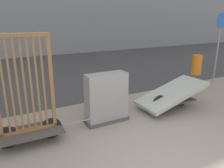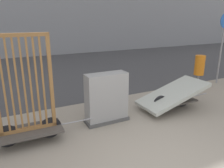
% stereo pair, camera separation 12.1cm
% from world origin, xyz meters
% --- Properties ---
extents(road_strip, '(56.00, 9.43, 0.01)m').
position_xyz_m(road_strip, '(0.00, 8.30, 0.00)').
color(road_strip, '#424244').
rests_on(road_strip, ground_plane).
extents(bike_cart_with_bedframe, '(1.98, 0.71, 2.18)m').
position_xyz_m(bike_cart_with_bedframe, '(-1.87, 2.05, 0.75)').
color(bike_cart_with_bedframe, '#4C4742').
rests_on(bike_cart_with_bedframe, ground_plane).
extents(bike_cart_with_mattress, '(2.27, 0.97, 0.76)m').
position_xyz_m(bike_cart_with_mattress, '(1.87, 2.05, 0.40)').
color(bike_cart_with_mattress, '#4C4742').
rests_on(bike_cart_with_mattress, ground_plane).
extents(utility_cabinet, '(1.06, 0.42, 1.21)m').
position_xyz_m(utility_cabinet, '(-0.07, 2.19, 0.56)').
color(utility_cabinet, '#4C4C4C').
rests_on(utility_cabinet, ground_plane).
extents(trash_bin, '(0.35, 0.35, 1.16)m').
position_xyz_m(trash_bin, '(4.18, 3.24, 0.80)').
color(trash_bin, gray).
rests_on(trash_bin, ground_plane).
extents(sign_post, '(0.55, 0.06, 2.69)m').
position_xyz_m(sign_post, '(5.23, 3.23, 1.74)').
color(sign_post, gray).
rests_on(sign_post, ground_plane).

